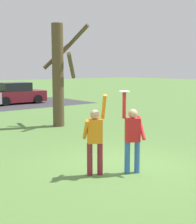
{
  "coord_description": "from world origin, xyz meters",
  "views": [
    {
      "loc": [
        -5.83,
        -5.96,
        2.66
      ],
      "look_at": [
        -0.57,
        0.35,
        1.52
      ],
      "focal_mm": 50.74,
      "sensor_mm": 36.0,
      "label": 1
    }
  ],
  "objects_px": {
    "person_catcher": "(133,135)",
    "person_defender": "(95,137)",
    "frisbee_disc": "(124,91)",
    "parked_car_maroon": "(17,94)",
    "bare_tree_tall": "(59,73)"
  },
  "relations": [
    {
      "from": "person_catcher",
      "to": "parked_car_maroon",
      "type": "height_order",
      "value": "person_catcher"
    },
    {
      "from": "parked_car_maroon",
      "to": "person_catcher",
      "type": "bearing_deg",
      "value": -103.88
    },
    {
      "from": "parked_car_maroon",
      "to": "bare_tree_tall",
      "type": "bearing_deg",
      "value": -102.33
    },
    {
      "from": "person_defender",
      "to": "parked_car_maroon",
      "type": "distance_m",
      "value": 17.15
    },
    {
      "from": "person_defender",
      "to": "bare_tree_tall",
      "type": "bearing_deg",
      "value": 94.54
    },
    {
      "from": "person_defender",
      "to": "frisbee_disc",
      "type": "xyz_separation_m",
      "value": [
        0.64,
        -0.37,
        1.11
      ]
    },
    {
      "from": "person_catcher",
      "to": "bare_tree_tall",
      "type": "height_order",
      "value": "bare_tree_tall"
    },
    {
      "from": "person_catcher",
      "to": "frisbee_disc",
      "type": "xyz_separation_m",
      "value": [
        -0.19,
        0.11,
        1.11
      ]
    },
    {
      "from": "person_catcher",
      "to": "parked_car_maroon",
      "type": "xyz_separation_m",
      "value": [
        4.79,
        16.68,
        -0.25
      ]
    },
    {
      "from": "frisbee_disc",
      "to": "bare_tree_tall",
      "type": "bearing_deg",
      "value": 70.0
    },
    {
      "from": "person_defender",
      "to": "parked_car_maroon",
      "type": "relative_size",
      "value": 0.49
    },
    {
      "from": "frisbee_disc",
      "to": "parked_car_maroon",
      "type": "height_order",
      "value": "frisbee_disc"
    },
    {
      "from": "parked_car_maroon",
      "to": "bare_tree_tall",
      "type": "relative_size",
      "value": 0.89
    },
    {
      "from": "person_defender",
      "to": "frisbee_disc",
      "type": "distance_m",
      "value": 1.33
    },
    {
      "from": "person_catcher",
      "to": "person_defender",
      "type": "xyz_separation_m",
      "value": [
        -0.83,
        0.49,
        -0.0
      ]
    }
  ]
}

